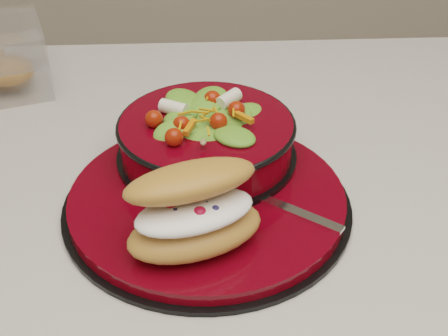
{
  "coord_description": "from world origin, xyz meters",
  "views": [
    {
      "loc": [
        -0.13,
        -0.64,
        1.34
      ],
      "look_at": [
        -0.1,
        -0.07,
        0.94
      ],
      "focal_mm": 50.0,
      "sensor_mm": 36.0,
      "label": 1
    }
  ],
  "objects_px": {
    "dinner_plate": "(208,201)",
    "salad_bowl": "(206,133)",
    "croissant": "(195,210)",
    "fork": "(268,200)"
  },
  "relations": [
    {
      "from": "dinner_plate",
      "to": "salad_bowl",
      "type": "distance_m",
      "value": 0.09
    },
    {
      "from": "croissant",
      "to": "fork",
      "type": "distance_m",
      "value": 0.11
    },
    {
      "from": "dinner_plate",
      "to": "fork",
      "type": "height_order",
      "value": "fork"
    },
    {
      "from": "croissant",
      "to": "salad_bowl",
      "type": "bearing_deg",
      "value": 64.49
    },
    {
      "from": "dinner_plate",
      "to": "salad_bowl",
      "type": "xyz_separation_m",
      "value": [
        0.0,
        0.07,
        0.04
      ]
    },
    {
      "from": "dinner_plate",
      "to": "croissant",
      "type": "distance_m",
      "value": 0.09
    },
    {
      "from": "salad_bowl",
      "to": "fork",
      "type": "height_order",
      "value": "salad_bowl"
    },
    {
      "from": "fork",
      "to": "salad_bowl",
      "type": "bearing_deg",
      "value": 72.6
    },
    {
      "from": "dinner_plate",
      "to": "salad_bowl",
      "type": "bearing_deg",
      "value": 89.27
    },
    {
      "from": "dinner_plate",
      "to": "fork",
      "type": "relative_size",
      "value": 2.26
    }
  ]
}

